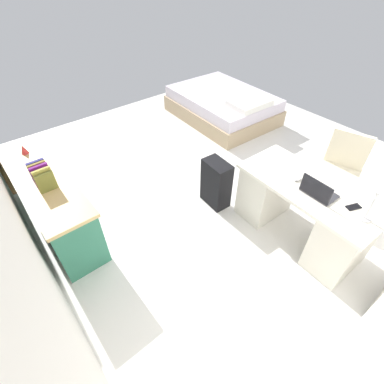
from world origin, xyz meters
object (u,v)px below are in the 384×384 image
at_px(laptop, 318,191).
at_px(computer_mouse, 297,179).
at_px(bed, 223,105).
at_px(suitcase_black, 216,183).
at_px(cell_phone_near_laptop, 353,207).
at_px(credenza, 52,201).
at_px(desk, 301,211).
at_px(figurine_small, 24,149).
at_px(office_chair, 337,175).
at_px(desk_lamp, 372,195).

height_order(laptop, computer_mouse, laptop).
distance_m(bed, suitcase_black, 2.38).
relative_size(bed, cell_phone_near_laptop, 14.43).
relative_size(credenza, computer_mouse, 18.00).
bearing_deg(credenza, desk, -132.99).
distance_m(bed, laptop, 3.15).
height_order(bed, computer_mouse, computer_mouse).
bearing_deg(credenza, computer_mouse, -131.00).
bearing_deg(laptop, figurine_small, 37.58).
xyz_separation_m(desk, office_chair, (0.07, -0.82, 0.04)).
xyz_separation_m(office_chair, computer_mouse, (0.08, 0.84, 0.33)).
relative_size(bed, figurine_small, 17.85).
xyz_separation_m(suitcase_black, desk_lamp, (-1.49, -0.32, 0.68)).
distance_m(bed, computer_mouse, 2.90).
distance_m(desk, cell_phone_near_laptop, 0.55).
relative_size(computer_mouse, cell_phone_near_laptop, 0.74).
distance_m(laptop, cell_phone_near_laptop, 0.33).
relative_size(credenza, figurine_small, 16.36).
distance_m(desk_lamp, figurine_small, 3.58).
bearing_deg(desk, cell_phone_near_laptop, -174.26).
height_order(cell_phone_near_laptop, desk_lamp, desk_lamp).
distance_m(desk, laptop, 0.42).
distance_m(desk, suitcase_black, 1.04).
distance_m(credenza, laptop, 2.84).
height_order(computer_mouse, cell_phone_near_laptop, computer_mouse).
distance_m(credenza, suitcase_black, 1.92).
distance_m(desk, figurine_small, 3.20).
relative_size(cell_phone_near_laptop, desk_lamp, 0.39).
relative_size(desk, figurine_small, 13.30).
height_order(bed, desk_lamp, desk_lamp).
xyz_separation_m(office_chair, suitcase_black, (0.91, 1.16, -0.11)).
relative_size(laptop, desk_lamp, 0.92).
distance_m(desk, bed, 2.97).
xyz_separation_m(bed, suitcase_black, (-1.65, 1.72, 0.07)).
distance_m(computer_mouse, cell_phone_near_laptop, 0.57).
distance_m(office_chair, desk_lamp, 1.17).
bearing_deg(suitcase_black, figurine_small, 53.08).
distance_m(office_chair, cell_phone_near_laptop, 0.97).
xyz_separation_m(credenza, computer_mouse, (-1.75, -2.01, 0.39)).
relative_size(office_chair, credenza, 0.52).
bearing_deg(desk_lamp, office_chair, -55.52).
bearing_deg(laptop, desk, -33.02).
relative_size(office_chair, computer_mouse, 9.40).
bearing_deg(suitcase_black, desk_lamp, -163.99).
xyz_separation_m(credenza, laptop, (-2.01, -1.96, 0.42)).
height_order(office_chair, credenza, office_chair).
bearing_deg(desk_lamp, suitcase_black, 12.20).
xyz_separation_m(laptop, figurine_small, (2.55, 1.96, -0.01)).
xyz_separation_m(desk, suitcase_black, (0.98, 0.34, -0.07)).
bearing_deg(credenza, cell_phone_near_laptop, -138.14).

